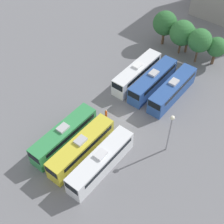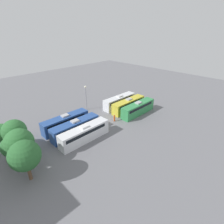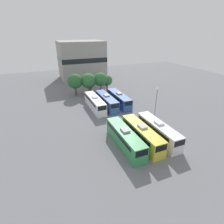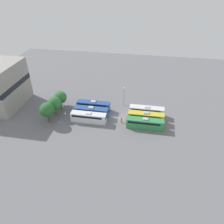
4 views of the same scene
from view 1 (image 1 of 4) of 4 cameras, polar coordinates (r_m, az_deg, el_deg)
name	(u,v)px [view 1 (image 1 of 4)]	position (r m, az deg, el deg)	size (l,w,h in m)	color
ground_plane	(122,118)	(48.23, 1.82, -1.11)	(125.87, 125.87, 0.00)	slate
bus_0	(64,135)	(44.34, -8.71, -4.20)	(2.47, 11.12, 3.46)	#338C4C
bus_1	(82,148)	(42.71, -5.58, -6.48)	(2.47, 11.12, 3.46)	gold
bus_2	(101,161)	(41.25, -2.01, -9.00)	(2.47, 11.12, 3.46)	silver
bus_3	(137,73)	(53.59, 4.61, 7.19)	(2.47, 11.12, 3.46)	silver
bus_4	(153,80)	(52.35, 7.50, 5.77)	(2.47, 11.12, 3.46)	#284C93
bus_5	(173,89)	(51.24, 11.03, 4.11)	(2.47, 11.12, 3.46)	#284C93
worker_person	(106,114)	(47.58, -1.10, -0.43)	(0.36, 0.36, 1.83)	#CC4C19
light_pole	(170,127)	(41.37, 10.65, -2.79)	(0.60, 0.60, 6.98)	gray
tree_0	(165,23)	(61.56, 9.67, 15.70)	(4.58, 4.58, 6.84)	brown
tree_1	(182,33)	(59.65, 12.74, 13.92)	(4.66, 4.66, 6.71)	brown
tree_2	(189,35)	(60.55, 13.82, 13.48)	(3.37, 3.37, 5.42)	brown
tree_3	(200,41)	(57.90, 15.77, 12.46)	(4.21, 4.21, 6.74)	brown
tree_4	(217,47)	(58.90, 18.58, 11.18)	(3.50, 3.50, 5.42)	brown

